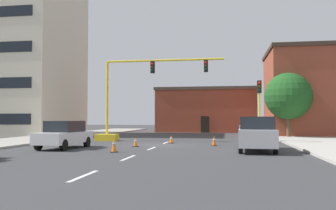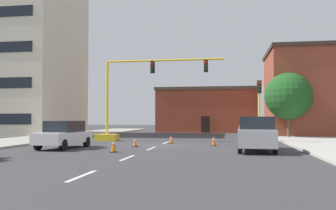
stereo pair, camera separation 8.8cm
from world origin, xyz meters
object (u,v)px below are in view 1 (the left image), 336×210
(sedan_white_mid_left, at_px, (64,134))
(traffic_cone_roadside_b, at_px, (214,141))
(traffic_light_pole_right, at_px, (259,97))
(pickup_truck_silver, at_px, (257,134))
(traffic_cone_roadside_c, at_px, (135,142))
(tree_right_mid, at_px, (288,96))
(traffic_cone_roadside_d, at_px, (171,139))
(traffic_signal_gantry, at_px, (124,113))
(traffic_cone_roadside_a, at_px, (114,146))

(sedan_white_mid_left, bearing_deg, traffic_cone_roadside_b, 21.84)
(traffic_light_pole_right, bearing_deg, pickup_truck_silver, -96.68)
(traffic_cone_roadside_c, bearing_deg, tree_right_mid, 46.95)
(traffic_cone_roadside_b, bearing_deg, traffic_cone_roadside_d, 147.94)
(traffic_signal_gantry, bearing_deg, tree_right_mid, 25.20)
(traffic_cone_roadside_a, bearing_deg, sedan_white_mid_left, 152.76)
(pickup_truck_silver, relative_size, traffic_cone_roadside_d, 8.97)
(traffic_cone_roadside_b, bearing_deg, pickup_truck_silver, -54.85)
(pickup_truck_silver, bearing_deg, traffic_light_pole_right, 83.32)
(tree_right_mid, relative_size, sedan_white_mid_left, 1.38)
(traffic_light_pole_right, xyz_separation_m, traffic_cone_roadside_c, (-8.53, -4.82, -3.22))
(traffic_signal_gantry, bearing_deg, traffic_cone_roadside_c, -67.07)
(traffic_cone_roadside_b, height_order, traffic_cone_roadside_d, traffic_cone_roadside_b)
(traffic_light_pole_right, distance_m, pickup_truck_silver, 7.29)
(sedan_white_mid_left, relative_size, traffic_cone_roadside_d, 7.53)
(traffic_signal_gantry, relative_size, traffic_cone_roadside_a, 14.07)
(traffic_light_pole_right, distance_m, sedan_white_mid_left, 14.61)
(pickup_truck_silver, xyz_separation_m, traffic_cone_roadside_c, (-7.74, 1.96, -0.67))
(tree_right_mid, relative_size, traffic_cone_roadside_a, 8.27)
(sedan_white_mid_left, height_order, traffic_cone_roadside_d, sedan_white_mid_left)
(pickup_truck_silver, height_order, traffic_cone_roadside_c, pickup_truck_silver)
(traffic_light_pole_right, relative_size, pickup_truck_silver, 0.87)
(traffic_light_pole_right, xyz_separation_m, tree_right_mid, (3.45, 8.00, 0.53))
(traffic_cone_roadside_a, distance_m, traffic_cone_roadside_d, 8.06)
(traffic_light_pole_right, relative_size, sedan_white_mid_left, 1.04)
(traffic_signal_gantry, xyz_separation_m, traffic_cone_roadside_b, (7.70, -4.30, -2.01))
(sedan_white_mid_left, xyz_separation_m, traffic_cone_roadside_a, (3.89, -2.00, -0.51))
(tree_right_mid, xyz_separation_m, traffic_cone_roadside_a, (-12.19, -16.85, -3.68))
(traffic_light_pole_right, bearing_deg, traffic_cone_roadside_b, -137.13)
(traffic_cone_roadside_b, height_order, traffic_cone_roadside_c, traffic_cone_roadside_b)
(pickup_truck_silver, bearing_deg, traffic_cone_roadside_c, 165.77)
(traffic_cone_roadside_c, bearing_deg, traffic_cone_roadside_d, 63.88)
(sedan_white_mid_left, distance_m, traffic_cone_roadside_d, 8.32)
(pickup_truck_silver, bearing_deg, traffic_cone_roadside_d, 135.77)
(tree_right_mid, xyz_separation_m, pickup_truck_silver, (-4.24, -14.79, -3.09))
(traffic_signal_gantry, bearing_deg, pickup_truck_silver, -37.77)
(traffic_light_pole_right, xyz_separation_m, sedan_white_mid_left, (-12.63, -6.84, -2.64))
(sedan_white_mid_left, bearing_deg, traffic_cone_roadside_a, -27.24)
(traffic_light_pole_right, xyz_separation_m, pickup_truck_silver, (-0.79, -6.78, -2.55))
(traffic_cone_roadside_a, bearing_deg, tree_right_mid, 54.11)
(traffic_cone_roadside_a, xyz_separation_m, traffic_cone_roadside_c, (0.21, 4.02, -0.07))
(traffic_cone_roadside_d, bearing_deg, traffic_signal_gantry, 153.08)
(pickup_truck_silver, height_order, traffic_cone_roadside_b, pickup_truck_silver)
(sedan_white_mid_left, bearing_deg, traffic_light_pole_right, 28.43)
(traffic_cone_roadside_a, height_order, traffic_cone_roadside_b, traffic_cone_roadside_a)
(traffic_signal_gantry, distance_m, tree_right_mid, 16.13)
(sedan_white_mid_left, distance_m, traffic_cone_roadside_c, 4.61)
(traffic_signal_gantry, xyz_separation_m, tree_right_mid, (14.52, 6.83, 1.71))
(traffic_signal_gantry, xyz_separation_m, pickup_truck_silver, (10.27, -7.96, -1.37))
(traffic_signal_gantry, xyz_separation_m, traffic_cone_roadside_a, (2.32, -10.02, -1.97))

